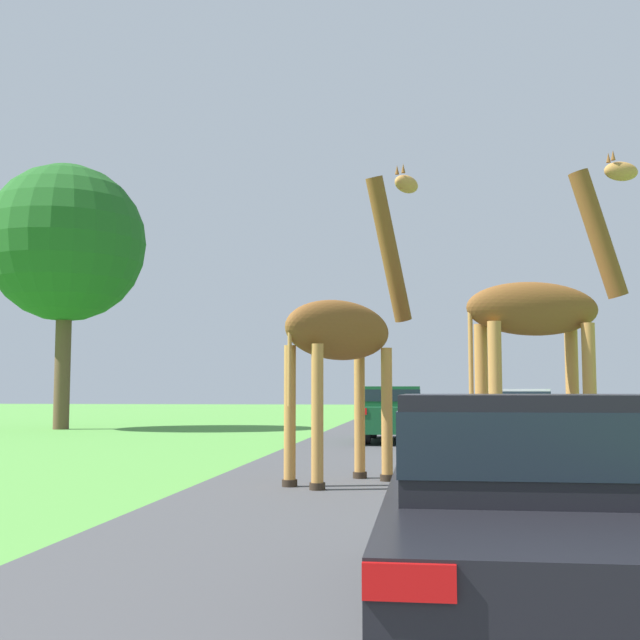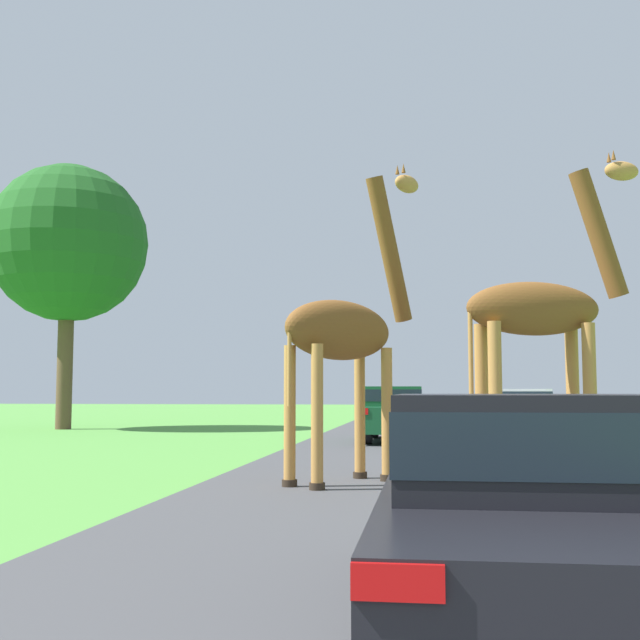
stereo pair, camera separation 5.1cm
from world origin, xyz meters
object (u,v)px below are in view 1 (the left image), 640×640
Objects in this scene: giraffe_near_road at (347,330)px; tree_centre_back at (66,244)px; car_queue_right at (392,412)px; giraffe_companion at (543,321)px; car_lead_maroon at (539,500)px; car_queue_left at (517,410)px.

tree_centre_back is at bearing 164.23° from giraffe_near_road.
giraffe_near_road is 10.25m from car_queue_right.
tree_centre_back is (-11.80, 15.42, 4.44)m from giraffe_near_road.
tree_centre_back reaches higher than giraffe_companion.
giraffe_near_road is at bearing 104.31° from car_lead_maroon.
giraffe_companion is 7.51m from car_lead_maroon.
car_queue_right reaches higher than car_lead_maroon.
giraffe_companion is at bearing 37.80° from giraffe_near_road.
car_queue_right is (0.29, 10.14, -1.50)m from giraffe_near_road.
giraffe_near_road reaches higher than car_queue_left.
car_lead_maroon is 0.45× the size of tree_centre_back.
giraffe_near_road is 19.91m from tree_centre_back.
giraffe_companion is 14.34m from car_queue_left.
car_lead_maroon is 17.38m from car_queue_right.
tree_centre_back is at bearing 121.10° from car_lead_maroon.
car_lead_maroon is 0.96× the size of car_queue_right.
car_queue_left is at bearing 83.87° from car_lead_maroon.
car_queue_right is at bearing 125.16° from giraffe_near_road.
giraffe_companion is 1.13× the size of car_queue_right.
tree_centre_back reaches higher than car_lead_maroon.
giraffe_companion is at bearing 81.28° from car_lead_maroon.
giraffe_companion is at bearing -46.20° from tree_centre_back.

